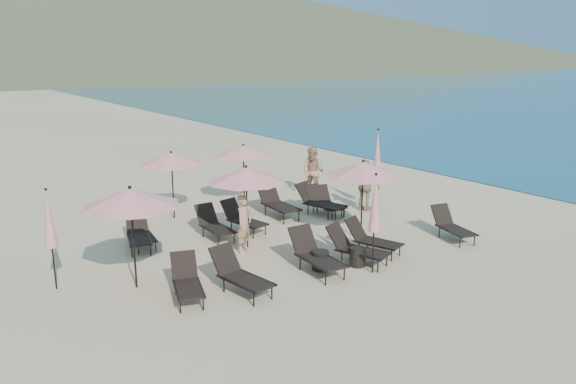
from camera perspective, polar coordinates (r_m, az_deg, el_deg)
ground at (r=14.88m, az=7.34°, el=-6.92°), size 800.00×800.00×0.00m
volcanic_headland at (r=323.67m, az=-22.35°, el=16.96°), size 690.00×690.00×55.00m
lounger_0 at (r=12.69m, az=-10.23°, el=-8.85°), size 1.04×1.63×0.88m
lounger_1 at (r=12.81m, az=-4.93°, el=-8.27°), size 0.87×1.74×0.96m
lounger_2 at (r=13.91m, az=2.80°, el=-6.28°), size 0.78×1.78×1.00m
lounger_3 at (r=14.56m, az=6.86°, el=-5.53°), size 1.13×1.75×0.94m
lounger_4 at (r=15.33m, az=8.48°, el=-4.66°), size 1.04×1.65×0.89m
lounger_5 at (r=16.93m, az=16.30°, el=-3.26°), size 0.97×1.65×0.89m
lounger_6 at (r=16.16m, az=-14.99°, el=-3.77°), size 1.02×1.70×1.00m
lounger_7 at (r=16.26m, az=-14.71°, el=-3.92°), size 0.81×1.57×0.86m
lounger_8 at (r=16.48m, az=-7.51°, el=-3.26°), size 0.63×1.58×0.90m
lounger_9 at (r=16.98m, az=-4.64°, el=-2.65°), size 0.87×1.65×0.90m
lounger_10 at (r=18.44m, az=-1.12°, el=-1.02°), size 0.78×1.86×1.05m
lounger_11 at (r=18.80m, az=3.93°, el=-1.02°), size 0.98×1.60×0.86m
lounger_12 at (r=18.68m, az=3.19°, el=-0.90°), size 1.15×1.86×1.00m
lounger_13 at (r=18.79m, az=3.64°, el=-0.98°), size 0.62×1.57×0.90m
umbrella_open_0 at (r=12.95m, az=-15.72°, el=-0.56°), size 2.26×2.26×2.43m
umbrella_open_1 at (r=15.21m, az=-4.26°, el=1.76°), size 2.17×2.17×2.34m
umbrella_open_2 at (r=15.87m, az=7.63°, el=2.34°), size 2.21×2.21×2.38m
umbrella_open_3 at (r=18.28m, az=-11.77°, el=3.32°), size 2.08×2.08×2.23m
umbrella_open_4 at (r=19.51m, az=-4.56°, el=4.20°), size 2.06×2.06×2.21m
umbrella_closed_0 at (r=13.58m, az=8.83°, el=-1.23°), size 0.30×0.30×2.53m
umbrella_closed_1 at (r=19.21m, az=9.07°, el=3.89°), size 0.33×0.33×2.80m
umbrella_closed_2 at (r=13.60m, az=-23.11°, el=-2.59°), size 0.28×0.28×2.40m
side_table_0 at (r=14.12m, az=3.30°, el=-6.95°), size 0.43×0.43×0.49m
side_table_1 at (r=14.44m, az=7.06°, el=-6.55°), size 0.41×0.41×0.48m
beachgoer_a at (r=15.15m, az=-4.47°, el=-3.25°), size 0.69×0.61×1.60m
beachgoer_b at (r=20.97m, az=2.57°, el=2.06°), size 1.05×1.12×1.85m
beachgoer_c at (r=19.16m, az=7.89°, el=0.63°), size 0.76×1.11×1.76m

